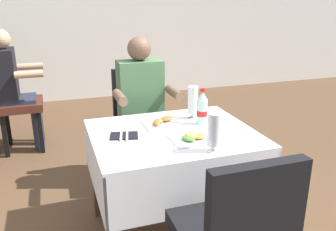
{
  "coord_description": "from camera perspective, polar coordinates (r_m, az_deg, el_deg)",
  "views": [
    {
      "loc": [
        -0.63,
        -1.8,
        1.56
      ],
      "look_at": [
        0.07,
        0.29,
        0.82
      ],
      "focal_mm": 37.99,
      "sensor_mm": 36.0,
      "label": 1
    }
  ],
  "objects": [
    {
      "name": "napkin_cutlery_set",
      "position": [
        2.21,
        -7.05,
        -3.21
      ],
      "size": [
        0.19,
        0.2,
        0.01
      ],
      "color": "black",
      "rests_on": "main_dining_table"
    },
    {
      "name": "beer_glass_left",
      "position": [
        1.96,
        7.36,
        -2.5
      ],
      "size": [
        0.07,
        0.07,
        0.22
      ],
      "color": "white",
      "rests_on": "main_dining_table"
    },
    {
      "name": "background_patron",
      "position": [
        3.94,
        -23.61,
        4.62
      ],
      "size": [
        0.46,
        0.5,
        1.26
      ],
      "color": "#282D42",
      "rests_on": "ground"
    },
    {
      "name": "back_wall",
      "position": [
        5.73,
        -12.86,
        16.85
      ],
      "size": [
        11.0,
        0.12,
        2.86
      ],
      "primitive_type": "cube",
      "color": "white",
      "rests_on": "ground"
    },
    {
      "name": "plate_far_diner",
      "position": [
        2.39,
        -0.99,
        -1.11
      ],
      "size": [
        0.24,
        0.24,
        0.04
      ],
      "color": "white",
      "rests_on": "main_dining_table"
    },
    {
      "name": "cola_bottle_primary",
      "position": [
        2.38,
        5.49,
        1.08
      ],
      "size": [
        0.07,
        0.07,
        0.25
      ],
      "color": "silver",
      "rests_on": "main_dining_table"
    },
    {
      "name": "background_chair_right",
      "position": [
        3.98,
        -24.02,
        2.36
      ],
      "size": [
        0.5,
        0.44,
        0.97
      ],
      "color": "#4C2319",
      "rests_on": "ground"
    },
    {
      "name": "seated_diner_far",
      "position": [
        2.91,
        -4.14,
        1.63
      ],
      "size": [
        0.5,
        0.46,
        1.26
      ],
      "color": "#282D42",
      "rests_on": "ground"
    },
    {
      "name": "beer_glass_middle",
      "position": [
        2.49,
        4.0,
        2.12
      ],
      "size": [
        0.07,
        0.07,
        0.23
      ],
      "color": "white",
      "rests_on": "main_dining_table"
    },
    {
      "name": "plate_near_camera",
      "position": [
        2.13,
        3.79,
        -3.6
      ],
      "size": [
        0.23,
        0.23,
        0.05
      ],
      "color": "white",
      "rests_on": "main_dining_table"
    },
    {
      "name": "chair_far_diner_seat",
      "position": [
        3.06,
        -4.29,
        -0.59
      ],
      "size": [
        0.44,
        0.5,
        0.97
      ],
      "color": "black",
      "rests_on": "ground"
    },
    {
      "name": "main_dining_table",
      "position": [
        2.33,
        0.79,
        -6.73
      ],
      "size": [
        1.03,
        0.85,
        0.74
      ],
      "color": "white",
      "rests_on": "ground"
    }
  ]
}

